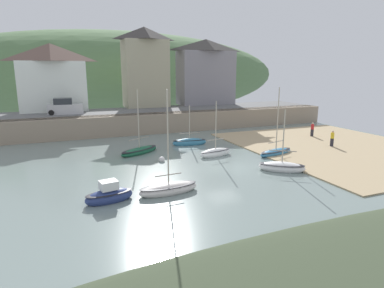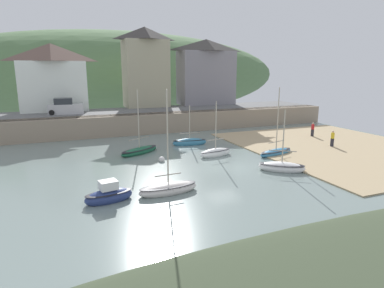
{
  "view_description": "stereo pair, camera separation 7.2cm",
  "coord_description": "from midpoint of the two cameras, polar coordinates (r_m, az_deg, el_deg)",
  "views": [
    {
      "loc": [
        -12.06,
        -22.87,
        7.72
      ],
      "look_at": [
        -1.29,
        3.65,
        1.3
      ],
      "focal_mm": 31.06,
      "sensor_mm": 36.0,
      "label": 1
    },
    {
      "loc": [
        -12.0,
        -22.9,
        7.72
      ],
      "look_at": [
        -1.29,
        3.65,
        1.3
      ],
      "focal_mm": 31.06,
      "sensor_mm": 36.0,
      "label": 2
    }
  ],
  "objects": [
    {
      "name": "ground",
      "position": [
        20.37,
        21.85,
        -10.1
      ],
      "size": [
        48.0,
        41.0,
        0.61
      ],
      "color": "gray"
    },
    {
      "name": "waterfront_building_left",
      "position": [
        48.1,
        -22.77,
        10.59
      ],
      "size": [
        8.48,
        5.46,
        8.67
      ],
      "color": "white",
      "rests_on": "ground"
    },
    {
      "name": "person_near_water",
      "position": [
        36.53,
        23.03,
        0.99
      ],
      "size": [
        0.34,
        0.34,
        1.62
      ],
      "color": "#282833",
      "rests_on": "ground"
    },
    {
      "name": "sailboat_white_hull",
      "position": [
        26.89,
        15.22,
        -3.84
      ],
      "size": [
        3.68,
        3.24,
        4.98
      ],
      "rotation": [
        0.0,
        0.0,
        -0.64
      ],
      "color": "white",
      "rests_on": "ground"
    },
    {
      "name": "motorboat_with_cabin",
      "position": [
        21.45,
        -3.99,
        -7.62
      ],
      "size": [
        4.02,
        1.59,
        6.78
      ],
      "rotation": [
        0.0,
        0.0,
        0.08
      ],
      "color": "silver",
      "rests_on": "ground"
    },
    {
      "name": "rowboat_small_beached",
      "position": [
        20.7,
        -13.99,
        -8.54
      ],
      "size": [
        3.08,
        1.7,
        1.51
      ],
      "rotation": [
        0.0,
        0.0,
        0.18
      ],
      "color": "navy",
      "rests_on": "ground"
    },
    {
      "name": "sailboat_blue_trim",
      "position": [
        31.79,
        14.28,
        -1.33
      ],
      "size": [
        4.17,
        2.1,
        6.35
      ],
      "rotation": [
        0.0,
        0.0,
        0.25
      ],
      "color": "teal",
      "rests_on": "ground"
    },
    {
      "name": "waterfront_building_centre",
      "position": [
        49.61,
        -7.93,
        12.98
      ],
      "size": [
        6.48,
        4.52,
        11.25
      ],
      "color": "tan",
      "rests_on": "ground"
    },
    {
      "name": "sailboat_nearest_shore",
      "position": [
        34.79,
        -0.36,
        0.33
      ],
      "size": [
        3.71,
        1.37,
        4.38
      ],
      "rotation": [
        0.0,
        0.0,
        -0.13
      ],
      "color": "teal",
      "rests_on": "ground"
    },
    {
      "name": "hillside_backdrop",
      "position": [
        78.97,
        -13.69,
        11.49
      ],
      "size": [
        80.0,
        44.0,
        18.9
      ],
      "color": "#517247",
      "rests_on": "ground"
    },
    {
      "name": "sailboat_far_left",
      "position": [
        31.73,
        -8.94,
        -1.12
      ],
      "size": [
        4.46,
        3.38,
        6.11
      ],
      "rotation": [
        0.0,
        0.0,
        0.54
      ],
      "color": "#1A5A3A",
      "rests_on": "ground"
    },
    {
      "name": "sailboat_tall_mast",
      "position": [
        30.43,
        4.12,
        -1.48
      ],
      "size": [
        3.36,
        1.53,
        5.19
      ],
      "rotation": [
        0.0,
        0.0,
        0.18
      ],
      "color": "white",
      "rests_on": "ground"
    },
    {
      "name": "parked_car_near_slipway",
      "position": [
        43.83,
        -20.87,
        5.9
      ],
      "size": [
        4.19,
        1.94,
        1.95
      ],
      "rotation": [
        0.0,
        0.0,
        -0.06
      ],
      "color": "#BBBCBE",
      "rests_on": "ground"
    },
    {
      "name": "mooring_buoy",
      "position": [
        28.72,
        -5.14,
        -2.68
      ],
      "size": [
        0.53,
        0.53,
        0.53
      ],
      "color": "silver",
      "rests_on": "ground"
    },
    {
      "name": "person_on_slipway",
      "position": [
        41.3,
        20.05,
        2.48
      ],
      "size": [
        0.34,
        0.34,
        1.62
      ],
      "color": "#282833",
      "rests_on": "ground"
    },
    {
      "name": "waterfront_building_right",
      "position": [
        52.8,
        2.49,
        12.29
      ],
      "size": [
        8.82,
        4.33,
        9.87
      ],
      "color": "gray",
      "rests_on": "ground"
    },
    {
      "name": "quay_seawall",
      "position": [
        42.62,
        -5.33,
        3.99
      ],
      "size": [
        48.0,
        9.4,
        2.4
      ],
      "color": "gray",
      "rests_on": "ground"
    }
  ]
}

